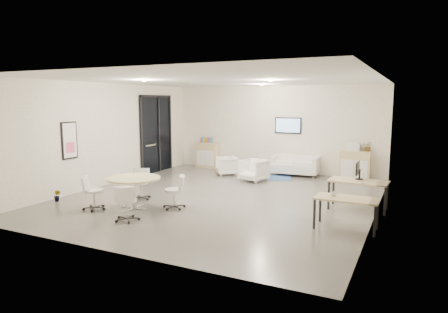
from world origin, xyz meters
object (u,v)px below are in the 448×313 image
sideboard_left (208,155)px  armchair_left (227,165)px  desk_front (346,201)px  round_table (134,181)px  armchair_right (253,169)px  desk_rear (358,183)px  loveseat (295,166)px  sideboard_right (355,165)px

sideboard_left → armchair_left: sideboard_left is taller
desk_front → round_table: bearing=-172.1°
armchair_right → desk_rear: 4.17m
loveseat → sideboard_right: bearing=0.5°
sideboard_right → loveseat: bearing=-175.6°
round_table → armchair_right: bearing=73.0°
sideboard_left → armchair_left: 1.81m
sideboard_left → desk_front: size_ratio=0.77×
armchair_right → desk_rear: size_ratio=0.56×
sideboard_left → armchair_right: 3.25m
round_table → sideboard_right: bearing=55.3°
armchair_left → sideboard_left: bearing=-166.7°
desk_rear → round_table: bearing=-151.6°
sideboard_left → armchair_right: size_ratio=1.23×
sideboard_right → desk_rear: size_ratio=0.69×
sideboard_right → desk_front: bearing=-83.9°
armchair_right → desk_front: bearing=-33.5°
armchair_left → loveseat: bearing=76.7°
loveseat → round_table: size_ratio=1.31×
armchair_left → armchair_right: armchair_right is taller
desk_front → round_table: round_table is taller
round_table → sideboard_left: bearing=101.9°
loveseat → round_table: (-2.32, -6.13, 0.37)m
sideboard_right → armchair_right: (-2.97, -1.81, -0.09)m
loveseat → desk_rear: bearing=-58.9°
sideboard_left → armchair_right: sideboard_left is taller
sideboard_left → round_table: sideboard_left is taller
loveseat → armchair_left: loveseat is taller
desk_rear → sideboard_left: bearing=150.9°
armchair_left → desk_front: bearing=10.5°
armchair_left → round_table: bearing=-37.8°
armchair_right → desk_rear: bearing=-17.2°
sideboard_left → armchair_left: size_ratio=1.37×
armchair_right → round_table: armchair_right is taller
sideboard_right → armchair_left: (-4.28, -1.14, -0.13)m
sideboard_left → desk_rear: size_ratio=0.69×
sideboard_right → loveseat: sideboard_right is taller
armchair_left → desk_rear: (4.89, -2.78, 0.29)m
sideboard_right → desk_front: size_ratio=0.77×
loveseat → desk_front: bearing=-68.2°
sideboard_left → desk_front: 8.42m
sideboard_right → desk_rear: 3.97m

